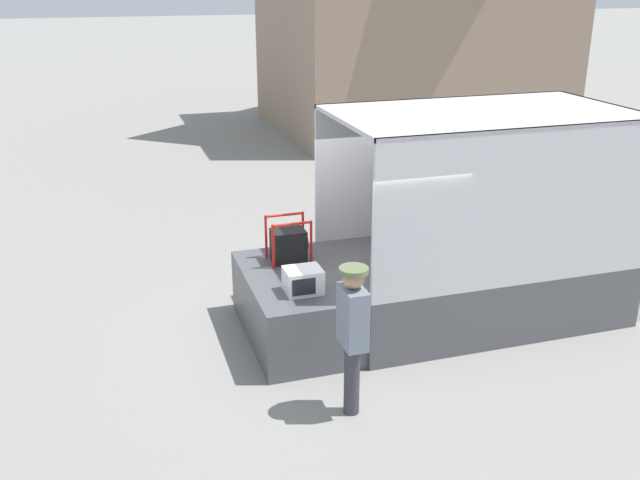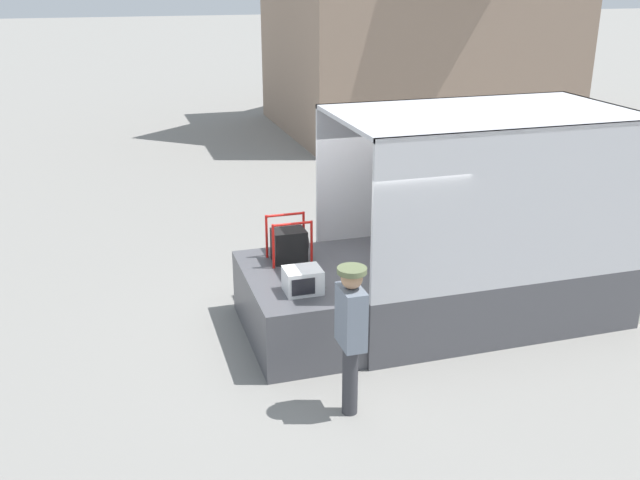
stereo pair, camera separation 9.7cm
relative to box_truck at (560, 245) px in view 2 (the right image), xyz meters
name	(u,v)px [view 2 (the right image)]	position (x,y,z in m)	size (l,w,h in m)	color
ground_plane	(340,330)	(-3.49, 0.00, -0.90)	(160.00, 160.00, 0.00)	gray
box_truck	(560,245)	(0.00, 0.00, 0.00)	(6.14, 2.37, 3.00)	silver
tailgate_deck	(295,306)	(-4.14, 0.00, -0.44)	(1.31, 2.25, 0.92)	#4C4C51
microwave	(303,280)	(-4.18, -0.54, 0.18)	(0.47, 0.40, 0.32)	white
portable_generator	(290,245)	(-4.07, 0.53, 0.26)	(0.58, 0.45, 0.64)	black
worker_person	(351,325)	(-4.02, -1.96, 0.22)	(0.32, 0.44, 1.81)	#38383D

